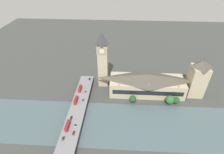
{
  "coord_description": "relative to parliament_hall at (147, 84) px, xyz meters",
  "views": [
    {
      "loc": [
        -149.32,
        23.34,
        138.21
      ],
      "look_at": [
        22.66,
        33.55,
        16.81
      ],
      "focal_mm": 28.0,
      "sensor_mm": 36.0,
      "label": 1
    }
  ],
  "objects": [
    {
      "name": "double_decker_bus_rear",
      "position": [
        -8.32,
        78.73,
        -4.35
      ],
      "size": [
        10.16,
        2.65,
        4.71
      ],
      "color": "red",
      "rests_on": "road_bridge"
    },
    {
      "name": "car_southbound_tail",
      "position": [
        -69.56,
        71.69,
        -6.25
      ],
      "size": [
        4.37,
        1.77,
        1.4
      ],
      "color": "maroon",
      "rests_on": "road_bridge"
    },
    {
      "name": "clock_tower",
      "position": [
        13.28,
        53.03,
        24.84
      ],
      "size": [
        12.7,
        12.7,
        70.06
      ],
      "color": "#C1B28E",
      "rests_on": "ground_plane"
    },
    {
      "name": "double_decker_bus_mid",
      "position": [
        -63.27,
        78.83,
        -4.31
      ],
      "size": [
        11.27,
        2.64,
        4.78
      ],
      "color": "red",
      "rests_on": "road_bridge"
    },
    {
      "name": "victoria_tower",
      "position": [
        0.06,
        -56.19,
        10.15
      ],
      "size": [
        17.81,
        17.81,
        49.9
      ],
      "color": "#C1B28E",
      "rests_on": "ground_plane"
    },
    {
      "name": "double_decker_bus_lead",
      "position": [
        -28.47,
        79.02,
        -4.4
      ],
      "size": [
        10.86,
        2.64,
        4.65
      ],
      "color": "red",
      "rests_on": "road_bridge"
    },
    {
      "name": "parliament_hall",
      "position": [
        0.0,
        0.0,
        0.0
      ],
      "size": [
        29.09,
        86.57,
        25.8
      ],
      "color": "#C1B28E",
      "rests_on": "ground_plane"
    },
    {
      "name": "car_southbound_mid",
      "position": [
        -51.88,
        78.39,
        -6.26
      ],
      "size": [
        4.59,
        1.79,
        1.43
      ],
      "color": "navy",
      "rests_on": "road_bridge"
    },
    {
      "name": "ground_plane",
      "position": [
        -17.31,
        8.0,
        -12.8
      ],
      "size": [
        600.0,
        600.0,
        0.0
      ],
      "primitive_type": "plane",
      "color": "#424442"
    },
    {
      "name": "car_southbound_lead",
      "position": [
        -26.23,
        71.51,
        -6.29
      ],
      "size": [
        3.99,
        1.8,
        1.32
      ],
      "color": "slate",
      "rests_on": "road_bridge"
    },
    {
      "name": "car_northbound_lead",
      "position": [
        14.09,
        71.06,
        -6.27
      ],
      "size": [
        4.49,
        1.86,
        1.38
      ],
      "color": "black",
      "rests_on": "road_bridge"
    },
    {
      "name": "car_southbound_extra",
      "position": [
        -75.6,
        79.45,
        -6.25
      ],
      "size": [
        4.02,
        1.82,
        1.41
      ],
      "color": "#2D5638",
      "rests_on": "road_bridge"
    },
    {
      "name": "tree_embankment_near",
      "position": [
        -20.43,
        -23.98,
        -5.82
      ],
      "size": [
        9.51,
        9.51,
        11.74
      ],
      "color": "brown",
      "rests_on": "ground_plane"
    },
    {
      "name": "road_bridge",
      "position": [
        -51.5,
        75.17,
        -8.05
      ],
      "size": [
        144.75,
        16.78,
        5.84
      ],
      "color": "slate",
      "rests_on": "ground_plane"
    },
    {
      "name": "car_northbound_mid",
      "position": [
        -60.86,
        71.98,
        -6.25
      ],
      "size": [
        4.37,
        1.82,
        1.42
      ],
      "color": "silver",
      "rests_on": "road_bridge"
    },
    {
      "name": "river_water",
      "position": [
        -51.5,
        8.0,
        -12.65
      ],
      "size": [
        56.38,
        360.0,
        0.3
      ],
      "primitive_type": "cube",
      "color": "#4C6066",
      "rests_on": "ground_plane"
    },
    {
      "name": "tree_embankment_mid",
      "position": [
        -20.27,
        -30.91,
        -6.25
      ],
      "size": [
        7.41,
        7.41,
        10.27
      ],
      "color": "brown",
      "rests_on": "ground_plane"
    },
    {
      "name": "car_northbound_tail",
      "position": [
        -12.02,
        71.51,
        -6.26
      ],
      "size": [
        4.19,
        1.82,
        1.41
      ],
      "color": "gold",
      "rests_on": "road_bridge"
    },
    {
      "name": "tree_embankment_far",
      "position": [
        -20.98,
        16.76,
        -6.15
      ],
      "size": [
        7.73,
        7.73,
        10.52
      ],
      "color": "brown",
      "rests_on": "ground_plane"
    }
  ]
}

